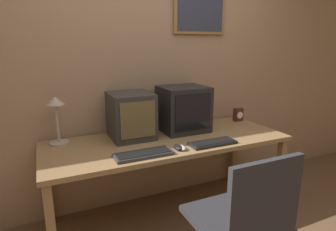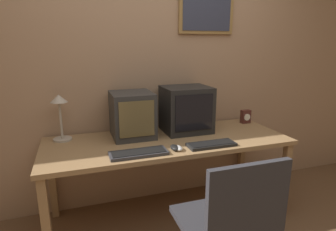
{
  "view_description": "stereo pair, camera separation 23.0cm",
  "coord_description": "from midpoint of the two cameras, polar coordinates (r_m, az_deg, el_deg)",
  "views": [
    {
      "loc": [
        -0.93,
        -0.98,
        1.51
      ],
      "look_at": [
        0.0,
        1.05,
        0.94
      ],
      "focal_mm": 30.0,
      "sensor_mm": 36.0,
      "label": 1
    },
    {
      "loc": [
        -0.71,
        -1.07,
        1.51
      ],
      "look_at": [
        0.0,
        1.05,
        0.94
      ],
      "focal_mm": 30.0,
      "sensor_mm": 36.0,
      "label": 2
    }
  ],
  "objects": [
    {
      "name": "desk_lamp",
      "position": [
        2.38,
        -24.37,
        0.62
      ],
      "size": [
        0.15,
        0.15,
        0.38
      ],
      "color": "#B2A899",
      "rests_on": "desk"
    },
    {
      "name": "monitor_right",
      "position": [
        2.54,
        0.56,
        1.34
      ],
      "size": [
        0.41,
        0.36,
        0.41
      ],
      "color": "black",
      "rests_on": "desk"
    },
    {
      "name": "monitor_left",
      "position": [
        2.38,
        -10.28,
        -0.05
      ],
      "size": [
        0.34,
        0.37,
        0.38
      ],
      "color": "#333333",
      "rests_on": "desk"
    },
    {
      "name": "keyboard_main",
      "position": [
        2.03,
        -8.29,
        -7.82
      ],
      "size": [
        0.42,
        0.16,
        0.03
      ],
      "color": "#333338",
      "rests_on": "desk"
    },
    {
      "name": "desk_clock",
      "position": [
        2.95,
        11.95,
        0.14
      ],
      "size": [
        0.09,
        0.06,
        0.13
      ],
      "color": "#4C231E",
      "rests_on": "desk"
    },
    {
      "name": "mouse_near_keyboard",
      "position": [
        2.12,
        -1.03,
        -6.54
      ],
      "size": [
        0.06,
        0.11,
        0.04
      ],
      "color": "black",
      "rests_on": "desk"
    },
    {
      "name": "keyboard_side",
      "position": [
        2.24,
        6.16,
        -5.58
      ],
      "size": [
        0.38,
        0.14,
        0.03
      ],
      "color": "black",
      "rests_on": "desk"
    },
    {
      "name": "wall_back",
      "position": [
        2.64,
        -6.39,
        9.78
      ],
      "size": [
        8.0,
        0.08,
        2.6
      ],
      "color": "tan",
      "rests_on": "ground_plane"
    },
    {
      "name": "mouse_far_corner",
      "position": [
        2.12,
        -0.41,
        -6.59
      ],
      "size": [
        0.06,
        0.1,
        0.03
      ],
      "color": "silver",
      "rests_on": "desk"
    },
    {
      "name": "desk",
      "position": [
        2.38,
        -2.78,
        -6.38
      ],
      "size": [
        2.01,
        0.76,
        0.73
      ],
      "color": "#99754C",
      "rests_on": "ground_plane"
    }
  ]
}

